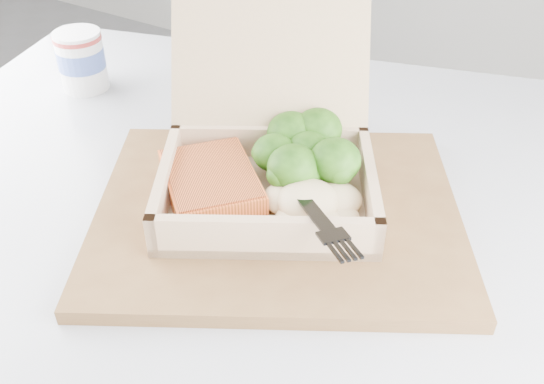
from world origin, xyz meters
The scene contains 9 objects.
cafe_table centered at (0.67, 0.22, 0.56)m, with size 1.09×1.09×0.76m.
serving_tray centered at (0.70, 0.27, 0.77)m, with size 0.36×0.29×0.02m, color brown.
takeout_container centered at (0.67, 0.30, 0.82)m, with size 0.31×0.33×0.18m.
salmon_fillet centered at (0.64, 0.24, 0.80)m, with size 0.09×0.11×0.02m, color orange.
broccoli_pile centered at (0.71, 0.32, 0.81)m, with size 0.12×0.12×0.04m, color #3D7D1B, non-canonical shape.
mashed_potatoes centered at (0.74, 0.26, 0.80)m, with size 0.10×0.08×0.03m, color beige.
plastic_fork centered at (0.73, 0.26, 0.81)m, with size 0.14×0.13×0.03m.
paper_cup centered at (0.33, 0.37, 0.80)m, with size 0.06×0.06×0.08m.
receipt centered at (0.64, 0.44, 0.76)m, with size 0.07×0.12×0.00m, color silver.
Camera 1 is at (0.95, -0.14, 1.15)m, focal length 40.00 mm.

